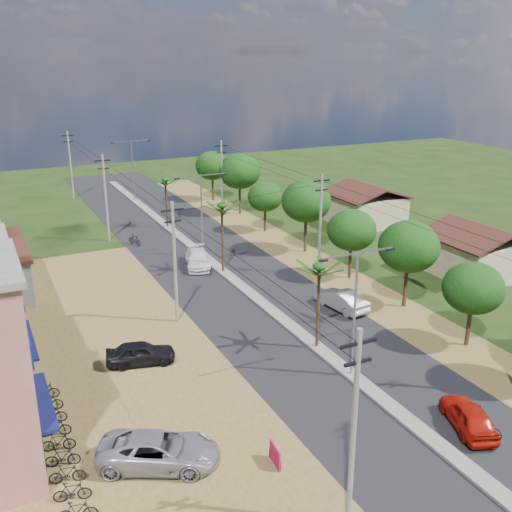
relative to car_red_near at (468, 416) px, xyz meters
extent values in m
plane|color=black|center=(-2.40, 7.14, -0.74)|extent=(160.00, 160.00, 0.00)
cube|color=black|center=(-2.40, 22.14, -0.72)|extent=(12.00, 110.00, 0.04)
cube|color=#605E56|center=(-2.40, 25.14, -0.65)|extent=(1.00, 90.00, 0.18)
cube|color=brown|center=(-17.40, 15.14, -0.72)|extent=(18.00, 46.00, 0.04)
cube|color=brown|center=(6.10, 22.14, -0.72)|extent=(5.00, 90.00, 0.03)
cube|color=#0E113C|center=(-20.00, 7.14, 2.36)|extent=(0.80, 5.40, 0.15)
cube|color=black|center=(-20.35, 7.14, 0.56)|extent=(0.10, 3.00, 2.40)
cube|color=navy|center=(-20.32, 7.14, 5.76)|extent=(0.12, 4.20, 1.20)
cube|color=#0E113C|center=(-20.00, 14.14, 2.36)|extent=(0.80, 5.40, 0.15)
cube|color=black|center=(-20.35, 14.14, 0.56)|extent=(0.10, 3.00, 2.40)
cube|color=navy|center=(-20.32, 14.14, 5.11)|extent=(0.12, 4.20, 1.20)
cube|color=#0E113C|center=(-20.00, 21.14, 2.36)|extent=(0.80, 5.40, 0.15)
cube|color=black|center=(-20.35, 21.14, 0.56)|extent=(0.10, 3.00, 2.40)
cube|color=navy|center=(-20.32, 21.14, 4.46)|extent=(0.12, 4.20, 1.20)
cube|color=gray|center=(17.60, 17.14, 0.91)|extent=(7.00, 7.00, 3.30)
cube|color=gray|center=(18.60, 35.14, 0.91)|extent=(7.00, 7.00, 3.30)
cylinder|color=black|center=(6.90, 7.14, 1.19)|extent=(0.28, 0.28, 3.85)
ellipsoid|color=black|center=(6.90, 7.14, 3.39)|extent=(4.00, 4.00, 3.40)
cylinder|color=black|center=(7.30, 14.14, 1.54)|extent=(0.28, 0.28, 4.55)
ellipsoid|color=black|center=(7.30, 14.14, 4.14)|extent=(4.60, 4.60, 3.91)
cylinder|color=black|center=(7.00, 21.14, 1.29)|extent=(0.28, 0.28, 4.06)
ellipsoid|color=black|center=(7.00, 21.14, 3.61)|extent=(4.20, 4.20, 3.57)
cylinder|color=black|center=(7.20, 29.14, 1.64)|extent=(0.28, 0.28, 4.76)
ellipsoid|color=black|center=(7.20, 29.14, 4.36)|extent=(4.80, 4.80, 4.08)
cylinder|color=black|center=(6.80, 37.14, 1.08)|extent=(0.28, 0.28, 3.64)
ellipsoid|color=black|center=(6.80, 37.14, 3.16)|extent=(3.80, 3.80, 3.23)
cylinder|color=black|center=(7.40, 45.14, 1.71)|extent=(0.28, 0.28, 4.90)
ellipsoid|color=black|center=(7.40, 45.14, 4.51)|extent=(5.00, 5.00, 4.25)
cylinder|color=black|center=(7.10, 53.14, 1.43)|extent=(0.28, 0.28, 4.34)
ellipsoid|color=black|center=(7.10, 53.14, 3.91)|extent=(4.40, 4.40, 3.74)
cylinder|color=black|center=(-2.40, 11.14, 2.16)|extent=(0.22, 0.22, 5.80)
cylinder|color=black|center=(-2.40, 27.14, 2.36)|extent=(0.22, 0.22, 6.20)
cylinder|color=black|center=(-2.40, 43.14, 2.01)|extent=(0.22, 0.22, 5.50)
cylinder|color=gray|center=(-2.40, 7.14, 3.26)|extent=(0.16, 0.16, 8.00)
cube|color=gray|center=(-1.20, 7.14, 7.16)|extent=(2.40, 0.08, 0.08)
cube|color=gray|center=(-3.60, 7.14, 7.16)|extent=(2.40, 0.08, 0.08)
cube|color=black|center=(-0.10, 7.14, 7.06)|extent=(0.50, 0.18, 0.12)
cube|color=black|center=(-4.70, 7.14, 7.06)|extent=(0.50, 0.18, 0.12)
cylinder|color=gray|center=(-2.40, 32.14, 3.26)|extent=(0.16, 0.16, 8.00)
cube|color=gray|center=(-1.20, 32.14, 7.16)|extent=(2.40, 0.08, 0.08)
cube|color=gray|center=(-3.60, 32.14, 7.16)|extent=(2.40, 0.08, 0.08)
cube|color=black|center=(-0.10, 32.14, 7.06)|extent=(0.50, 0.18, 0.12)
cube|color=black|center=(-4.70, 32.14, 7.06)|extent=(0.50, 0.18, 0.12)
cylinder|color=gray|center=(-2.40, 57.14, 3.26)|extent=(0.16, 0.16, 8.00)
cube|color=gray|center=(-1.20, 57.14, 7.16)|extent=(2.40, 0.08, 0.08)
cube|color=gray|center=(-3.60, 57.14, 7.16)|extent=(2.40, 0.08, 0.08)
cube|color=black|center=(-0.10, 57.14, 7.06)|extent=(0.50, 0.18, 0.12)
cube|color=black|center=(-4.70, 57.14, 7.06)|extent=(0.50, 0.18, 0.12)
cylinder|color=#605E56|center=(-9.40, -2.86, 3.76)|extent=(0.24, 0.24, 9.00)
cube|color=black|center=(-9.40, -2.86, 7.66)|extent=(1.60, 0.12, 0.12)
cube|color=black|center=(-9.40, -2.86, 6.86)|extent=(1.20, 0.12, 0.12)
cylinder|color=#605E56|center=(-9.40, 19.14, 3.76)|extent=(0.24, 0.24, 9.00)
cube|color=black|center=(-9.40, 19.14, 7.66)|extent=(1.60, 0.12, 0.12)
cube|color=black|center=(-9.40, 19.14, 6.86)|extent=(1.20, 0.12, 0.12)
cylinder|color=#605E56|center=(-9.40, 41.14, 3.76)|extent=(0.24, 0.24, 9.00)
cube|color=black|center=(-9.40, 41.14, 7.66)|extent=(1.60, 0.12, 0.12)
cube|color=black|center=(-9.40, 41.14, 6.86)|extent=(1.20, 0.12, 0.12)
cylinder|color=#605E56|center=(-9.40, 62.14, 3.76)|extent=(0.24, 0.24, 9.00)
cube|color=black|center=(-9.40, 62.14, 7.66)|extent=(1.60, 0.12, 0.12)
cube|color=black|center=(-9.40, 62.14, 6.86)|extent=(1.20, 0.12, 0.12)
cylinder|color=#605E56|center=(5.10, 23.14, 3.76)|extent=(0.24, 0.24, 9.00)
cube|color=black|center=(5.10, 23.14, 7.66)|extent=(1.60, 0.12, 0.12)
cube|color=black|center=(5.10, 23.14, 6.86)|extent=(1.20, 0.12, 0.12)
cylinder|color=#605E56|center=(5.10, 45.14, 3.76)|extent=(0.24, 0.24, 9.00)
cube|color=black|center=(5.10, 45.14, 7.66)|extent=(1.60, 0.12, 0.12)
cube|color=black|center=(5.10, 45.14, 6.86)|extent=(1.20, 0.12, 0.12)
imported|color=#9C1208|center=(0.00, 0.00, 0.00)|extent=(3.12, 4.66, 1.47)
imported|color=gray|center=(2.60, 15.77, 0.03)|extent=(2.26, 4.84, 1.53)
imported|color=silver|center=(-3.90, 29.54, 0.00)|extent=(3.36, 5.42, 1.47)
imported|color=gray|center=(-15.38, 4.19, 0.06)|extent=(6.28, 4.94, 1.59)
imported|color=black|center=(-13.49, 14.16, 0.00)|extent=(4.57, 2.63, 1.46)
imported|color=black|center=(0.62, -0.80, -0.29)|extent=(0.70, 1.74, 0.90)
imported|color=black|center=(-3.60, 27.25, -0.33)|extent=(0.93, 1.65, 0.82)
imported|color=black|center=(-7.40, 38.41, -0.18)|extent=(1.18, 1.91, 1.11)
cube|color=#9C0E3E|center=(-10.40, 1.81, -0.21)|extent=(0.22, 1.26, 1.05)
cylinder|color=black|center=(-10.40, 1.23, -0.47)|extent=(0.04, 0.04, 0.53)
cylinder|color=black|center=(-10.40, 2.39, -0.47)|extent=(0.04, 0.04, 0.53)
imported|color=black|center=(-19.50, 2.22, -0.24)|extent=(1.73, 0.86, 1.00)
imported|color=black|center=(-19.50, 3.52, -0.24)|extent=(1.73, 0.86, 1.00)
imported|color=black|center=(-19.50, 4.82, -0.24)|extent=(1.73, 0.86, 1.00)
imported|color=black|center=(-19.50, 6.12, -0.24)|extent=(1.73, 0.86, 1.00)
imported|color=black|center=(-19.50, 7.42, -0.24)|extent=(1.73, 0.86, 1.00)
imported|color=black|center=(-19.50, 8.72, -0.24)|extent=(1.73, 0.86, 1.00)
imported|color=black|center=(-19.50, 10.02, -0.24)|extent=(1.73, 0.86, 1.00)
imported|color=black|center=(-19.50, 11.32, -0.24)|extent=(1.73, 0.86, 1.00)
imported|color=black|center=(-19.50, 12.62, -0.24)|extent=(1.73, 0.86, 1.00)
camera|label=1|loc=(-21.59, -19.22, 17.95)|focal=42.00mm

